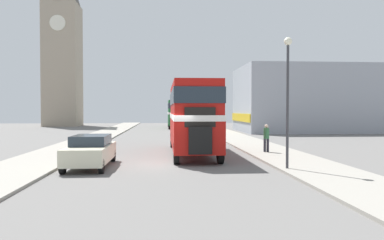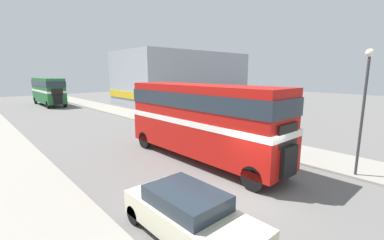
% 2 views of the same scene
% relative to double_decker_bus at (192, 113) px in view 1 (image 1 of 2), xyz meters
% --- Properties ---
extents(ground_plane, '(120.00, 120.00, 0.00)m').
position_rel_double_decker_bus_xyz_m(ground_plane, '(-1.59, -4.35, -2.56)').
color(ground_plane, slate).
extents(sidewalk_right, '(3.50, 120.00, 0.12)m').
position_rel_double_decker_bus_xyz_m(sidewalk_right, '(5.16, -4.35, -2.50)').
color(sidewalk_right, gray).
rests_on(sidewalk_right, ground_plane).
extents(sidewalk_left, '(3.50, 120.00, 0.12)m').
position_rel_double_decker_bus_xyz_m(sidewalk_left, '(-8.34, -4.35, -2.50)').
color(sidewalk_left, gray).
rests_on(sidewalk_left, ground_plane).
extents(double_decker_bus, '(2.55, 10.60, 4.29)m').
position_rel_double_decker_bus_xyz_m(double_decker_bus, '(0.00, 0.00, 0.00)').
color(double_decker_bus, '#B2140F').
rests_on(double_decker_bus, ground_plane).
extents(bus_distant, '(2.54, 9.77, 4.14)m').
position_rel_double_decker_bus_xyz_m(bus_distant, '(0.16, 33.70, -0.09)').
color(bus_distant, '#1E602D').
rests_on(bus_distant, ground_plane).
extents(car_parked_near, '(1.84, 4.65, 1.52)m').
position_rel_double_decker_bus_xyz_m(car_parked_near, '(-5.25, -4.93, -1.77)').
color(car_parked_near, beige).
rests_on(car_parked_near, ground_plane).
extents(pedestrian_walking, '(0.35, 0.35, 1.72)m').
position_rel_double_decker_bus_xyz_m(pedestrian_walking, '(4.63, -0.27, -1.46)').
color(pedestrian_walking, '#282833').
rests_on(pedestrian_walking, sidewalk_right).
extents(street_lamp, '(0.36, 0.36, 5.86)m').
position_rel_double_decker_bus_xyz_m(street_lamp, '(3.78, -6.75, 1.40)').
color(street_lamp, '#38383D').
rests_on(street_lamp, sidewalk_right).
extents(church_tower, '(5.91, 5.91, 30.34)m').
position_rel_double_decker_bus_xyz_m(church_tower, '(-18.92, 42.23, 12.94)').
color(church_tower, tan).
rests_on(church_tower, ground_plane).
extents(shop_building_block, '(21.21, 11.31, 8.20)m').
position_rel_double_decker_bus_xyz_m(shop_building_block, '(18.55, 23.65, 1.54)').
color(shop_building_block, '#999EA8').
rests_on(shop_building_block, ground_plane).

